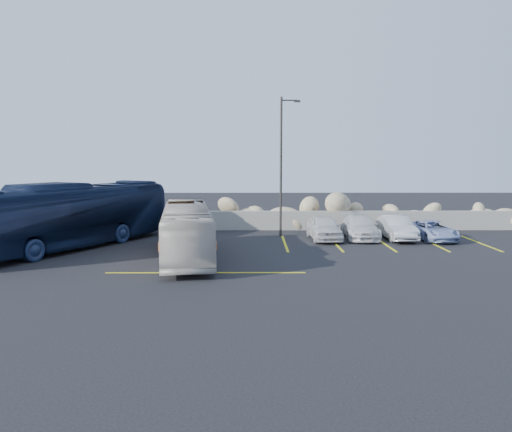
{
  "coord_description": "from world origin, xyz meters",
  "views": [
    {
      "loc": [
        0.92,
        -19.33,
        4.62
      ],
      "look_at": [
        1.04,
        4.0,
        1.84
      ],
      "focal_mm": 35.0,
      "sensor_mm": 36.0,
      "label": 1
    }
  ],
  "objects_px": {
    "tour_coach": "(70,216)",
    "car_c": "(360,227)",
    "lamppost": "(282,162)",
    "car_b": "(397,228)",
    "car_a": "(324,227)",
    "vintage_bus": "(187,231)",
    "car_d": "(433,230)"
  },
  "relations": [
    {
      "from": "lamppost",
      "to": "tour_coach",
      "type": "height_order",
      "value": "lamppost"
    },
    {
      "from": "tour_coach",
      "to": "car_b",
      "type": "height_order",
      "value": "tour_coach"
    },
    {
      "from": "vintage_bus",
      "to": "car_c",
      "type": "height_order",
      "value": "vintage_bus"
    },
    {
      "from": "tour_coach",
      "to": "car_b",
      "type": "bearing_deg",
      "value": 37.09
    },
    {
      "from": "vintage_bus",
      "to": "car_d",
      "type": "distance_m",
      "value": 14.0
    },
    {
      "from": "tour_coach",
      "to": "car_d",
      "type": "relative_size",
      "value": 3.11
    },
    {
      "from": "vintage_bus",
      "to": "car_a",
      "type": "relative_size",
      "value": 2.25
    },
    {
      "from": "car_a",
      "to": "car_d",
      "type": "bearing_deg",
      "value": -4.26
    },
    {
      "from": "car_b",
      "to": "car_c",
      "type": "bearing_deg",
      "value": 167.95
    },
    {
      "from": "car_d",
      "to": "tour_coach",
      "type": "bearing_deg",
      "value": -177.32
    },
    {
      "from": "tour_coach",
      "to": "car_d",
      "type": "bearing_deg",
      "value": 35.63
    },
    {
      "from": "car_a",
      "to": "car_d",
      "type": "relative_size",
      "value": 1.03
    },
    {
      "from": "tour_coach",
      "to": "car_c",
      "type": "bearing_deg",
      "value": 39.58
    },
    {
      "from": "vintage_bus",
      "to": "car_b",
      "type": "height_order",
      "value": "vintage_bus"
    },
    {
      "from": "lamppost",
      "to": "car_b",
      "type": "distance_m",
      "value": 7.45
    },
    {
      "from": "tour_coach",
      "to": "car_a",
      "type": "height_order",
      "value": "tour_coach"
    },
    {
      "from": "car_b",
      "to": "car_d",
      "type": "xyz_separation_m",
      "value": [
        1.98,
        -0.2,
        -0.12
      ]
    },
    {
      "from": "vintage_bus",
      "to": "car_d",
      "type": "xyz_separation_m",
      "value": [
        13.07,
        4.97,
        -0.71
      ]
    },
    {
      "from": "tour_coach",
      "to": "lamppost",
      "type": "bearing_deg",
      "value": 47.54
    },
    {
      "from": "vintage_bus",
      "to": "tour_coach",
      "type": "bearing_deg",
      "value": 149.53
    },
    {
      "from": "car_a",
      "to": "car_b",
      "type": "xyz_separation_m",
      "value": [
        4.08,
        0.03,
        -0.02
      ]
    },
    {
      "from": "lamppost",
      "to": "car_b",
      "type": "xyz_separation_m",
      "value": [
        6.4,
        -1.16,
        -3.64
      ]
    },
    {
      "from": "car_a",
      "to": "car_d",
      "type": "xyz_separation_m",
      "value": [
        6.06,
        -0.17,
        -0.14
      ]
    },
    {
      "from": "car_a",
      "to": "lamppost",
      "type": "bearing_deg",
      "value": 150.15
    },
    {
      "from": "car_a",
      "to": "car_b",
      "type": "height_order",
      "value": "car_a"
    },
    {
      "from": "lamppost",
      "to": "vintage_bus",
      "type": "distance_m",
      "value": 8.45
    },
    {
      "from": "car_b",
      "to": "tour_coach",
      "type": "bearing_deg",
      "value": -172.41
    },
    {
      "from": "lamppost",
      "to": "car_b",
      "type": "relative_size",
      "value": 2.01
    },
    {
      "from": "car_b",
      "to": "vintage_bus",
      "type": "bearing_deg",
      "value": -155.95
    },
    {
      "from": "lamppost",
      "to": "vintage_bus",
      "type": "bearing_deg",
      "value": -126.51
    },
    {
      "from": "lamppost",
      "to": "car_d",
      "type": "height_order",
      "value": "lamppost"
    },
    {
      "from": "tour_coach",
      "to": "car_c",
      "type": "distance_m",
      "value": 15.67
    }
  ]
}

